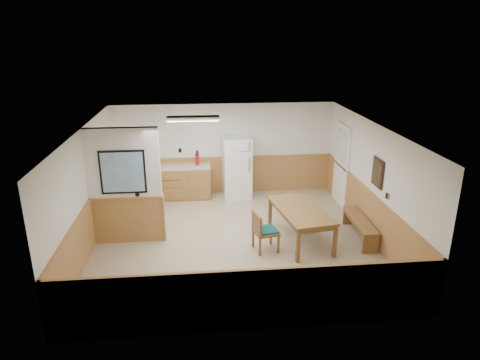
{
  "coord_description": "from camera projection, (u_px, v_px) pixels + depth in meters",
  "views": [
    {
      "loc": [
        -0.7,
        -8.35,
        4.3
      ],
      "look_at": [
        0.18,
        0.4,
        1.24
      ],
      "focal_mm": 32.0,
      "sensor_mm": 36.0,
      "label": 1
    }
  ],
  "objects": [
    {
      "name": "dining_bench",
      "position": [
        360.0,
        223.0,
        9.33
      ],
      "size": [
        0.4,
        1.53,
        0.45
      ],
      "rotation": [
        0.0,
        0.0,
        -0.05
      ],
      "color": "olive",
      "rests_on": "ground"
    },
    {
      "name": "exterior_door",
      "position": [
        341.0,
        165.0,
        11.05
      ],
      "size": [
        0.07,
        1.02,
        2.15
      ],
      "color": "white",
      "rests_on": "ground"
    },
    {
      "name": "refrigerator",
      "position": [
        237.0,
        167.0,
        11.56
      ],
      "size": [
        0.77,
        0.74,
        1.67
      ],
      "rotation": [
        0.0,
        0.0,
        0.05
      ],
      "color": "white",
      "rests_on": "ground"
    },
    {
      "name": "soap_bottle",
      "position": [
        141.0,
        163.0,
        11.32
      ],
      "size": [
        0.08,
        0.08,
        0.2
      ],
      "primitive_type": "cylinder",
      "rotation": [
        0.0,
        0.0,
        -0.34
      ],
      "color": "#177E27",
      "rests_on": "kitchen_counter"
    },
    {
      "name": "back_wall",
      "position": [
        224.0,
        149.0,
        11.74
      ],
      "size": [
        6.0,
        0.02,
        2.5
      ],
      "primitive_type": "cube",
      "color": "white",
      "rests_on": "ground"
    },
    {
      "name": "partition_wall",
      "position": [
        125.0,
        188.0,
        8.9
      ],
      "size": [
        1.5,
        0.2,
        2.5
      ],
      "color": "white",
      "rests_on": "ground"
    },
    {
      "name": "right_wall",
      "position": [
        372.0,
        181.0,
        9.2
      ],
      "size": [
        0.02,
        6.0,
        2.5
      ],
      "primitive_type": "cube",
      "color": "white",
      "rests_on": "ground"
    },
    {
      "name": "wainscot_back",
      "position": [
        224.0,
        175.0,
        11.97
      ],
      "size": [
        6.0,
        0.04,
        1.0
      ],
      "primitive_type": "cube",
      "color": "#B37A47",
      "rests_on": "ground"
    },
    {
      "name": "wainscot_left",
      "position": [
        91.0,
        225.0,
        8.88
      ],
      "size": [
        0.04,
        6.0,
        1.0
      ],
      "primitive_type": "cube",
      "color": "#B37A47",
      "rests_on": "ground"
    },
    {
      "name": "ceiling",
      "position": [
        233.0,
        127.0,
        8.51
      ],
      "size": [
        6.0,
        6.0,
        0.02
      ],
      "primitive_type": "cube",
      "color": "white",
      "rests_on": "back_wall"
    },
    {
      "name": "wainscot_right",
      "position": [
        368.0,
        213.0,
        9.45
      ],
      "size": [
        0.04,
        6.0,
        1.0
      ],
      "primitive_type": "cube",
      "color": "#B37A47",
      "rests_on": "ground"
    },
    {
      "name": "kitchen_counter",
      "position": [
        181.0,
        181.0,
        11.59
      ],
      "size": [
        2.2,
        0.61,
        1.0
      ],
      "color": "#A27139",
      "rests_on": "ground"
    },
    {
      "name": "fluorescent_fixture",
      "position": [
        193.0,
        118.0,
        9.67
      ],
      "size": [
        1.2,
        0.3,
        0.09
      ],
      "color": "white",
      "rests_on": "ceiling"
    },
    {
      "name": "dining_table",
      "position": [
        301.0,
        213.0,
        9.09
      ],
      "size": [
        1.19,
        1.94,
        0.75
      ],
      "rotation": [
        0.0,
        0.0,
        0.16
      ],
      "color": "olive",
      "rests_on": "ground"
    },
    {
      "name": "dining_chair",
      "position": [
        262.0,
        229.0,
        8.72
      ],
      "size": [
        0.73,
        0.57,
        0.85
      ],
      "rotation": [
        0.0,
        0.0,
        0.23
      ],
      "color": "olive",
      "rests_on": "ground"
    },
    {
      "name": "ground",
      "position": [
        234.0,
        240.0,
        9.33
      ],
      "size": [
        6.0,
        6.0,
        0.0
      ],
      "primitive_type": "plane",
      "color": "tan",
      "rests_on": "ground"
    },
    {
      "name": "fire_extinguisher",
      "position": [
        197.0,
        159.0,
        11.46
      ],
      "size": [
        0.12,
        0.12,
        0.41
      ],
      "rotation": [
        0.0,
        0.0,
        0.18
      ],
      "color": "red",
      "rests_on": "kitchen_counter"
    },
    {
      "name": "left_wall",
      "position": [
        86.0,
        191.0,
        8.64
      ],
      "size": [
        0.02,
        6.0,
        2.5
      ],
      "primitive_type": "cube",
      "color": "white",
      "rests_on": "ground"
    },
    {
      "name": "wall_painting",
      "position": [
        378.0,
        173.0,
        8.82
      ],
      "size": [
        0.04,
        0.5,
        0.6
      ],
      "color": "black",
      "rests_on": "right_wall"
    },
    {
      "name": "kitchen_window",
      "position": [
        146.0,
        141.0,
        11.42
      ],
      "size": [
        0.8,
        0.04,
        1.0
      ],
      "color": "white",
      "rests_on": "back_wall"
    }
  ]
}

